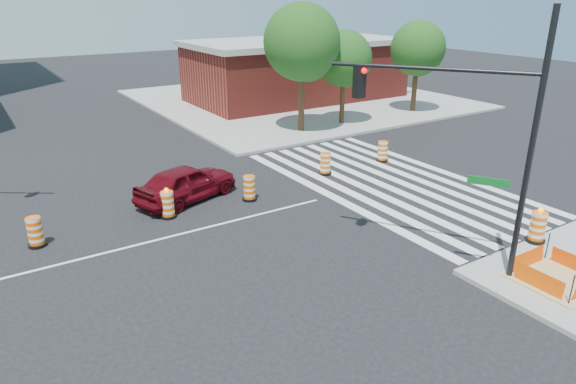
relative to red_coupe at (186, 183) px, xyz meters
name	(u,v)px	position (x,y,z in m)	size (l,w,h in m)	color
ground	(148,242)	(-2.61, -2.87, -0.74)	(120.00, 120.00, 0.00)	black
sidewalk_ne	(297,99)	(15.39, 15.13, -0.67)	(22.00, 22.00, 0.15)	gray
crosswalk_east	(388,182)	(8.34, -2.87, -0.74)	(6.75, 13.50, 0.01)	silver
lane_centerline	(148,242)	(-2.61, -2.87, -0.74)	(14.00, 0.12, 0.01)	silver
excavation_pit	(556,278)	(6.39, -11.87, -0.52)	(2.20, 2.20, 0.90)	tan
brick_storefront	(297,70)	(15.39, 15.13, 1.57)	(16.50, 8.50, 4.60)	maroon
red_coupe	(186,183)	(0.00, 0.00, 0.00)	(1.76, 4.36, 1.49)	#5A0710
signal_pole_se	(472,122)	(4.58, -9.71, 3.85)	(3.29, 4.75, 7.48)	black
pit_drum	(537,228)	(8.16, -10.08, -0.09)	(0.62, 0.62, 1.22)	black
tree_north_c	(302,47)	(10.01, 6.51, 4.26)	(4.39, 4.39, 7.46)	#382314
tree_north_d	(344,62)	(13.31, 6.78, 3.19)	(3.46, 3.45, 5.86)	#382314
tree_north_e	(418,52)	(19.72, 6.85, 3.43)	(3.71, 3.66, 6.23)	#382314
median_drum_2	(35,233)	(-5.78, -1.14, -0.26)	(0.60, 0.60, 1.02)	black
median_drum_3	(168,205)	(-1.27, -1.26, -0.25)	(0.60, 0.60, 1.18)	black
median_drum_4	(249,189)	(2.12, -1.38, -0.26)	(0.60, 0.60, 1.02)	black
median_drum_5	(325,164)	(6.61, -0.47, -0.26)	(0.60, 0.60, 1.02)	black
median_drum_6	(383,152)	(10.20, -0.42, -0.26)	(0.60, 0.60, 1.02)	black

